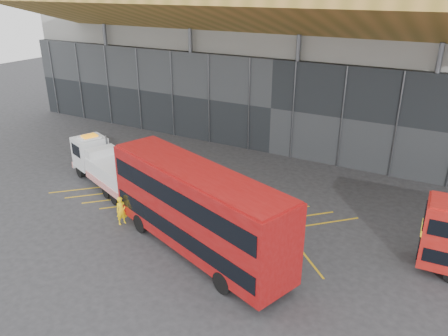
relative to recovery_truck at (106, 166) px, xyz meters
The scene contains 6 objects.
ground_plane 5.77m from the recovery_truck, ahead, with size 120.00×120.00×0.00m, color #2A2A2C.
road_markings 7.31m from the recovery_truck, ahead, with size 19.96×7.16×0.01m.
construction_building 21.68m from the recovery_truck, 68.52° to the left, with size 55.00×23.97×18.00m.
recovery_truck is the anchor object (origin of this frame).
bus_towed 11.06m from the recovery_truck, 21.14° to the right, with size 12.32×6.65×4.93m.
worker 5.92m from the recovery_truck, 38.66° to the right, with size 0.65×0.43×1.79m, color yellow.
Camera 1 is at (15.92, -21.56, 13.57)m, focal length 35.00 mm.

